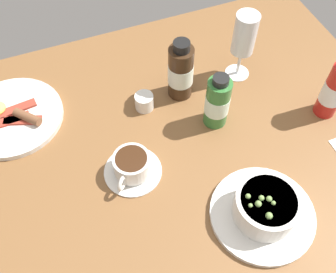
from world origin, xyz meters
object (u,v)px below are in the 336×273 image
Objects in this scene: breakfast_plate at (12,116)px; sauce_bottle_red at (334,91)px; sauce_bottle_brown at (181,72)px; sauce_bottle_green at (217,102)px; wine_glass at (244,37)px; coffee_cup at (132,166)px; porridge_bowl at (265,208)px; creamer_jug at (144,102)px.

sauce_bottle_red is at bearing -19.47° from breakfast_plate.
sauce_bottle_brown is 12.33cm from sauce_bottle_green.
sauce_bottle_green reaches higher than breakfast_plate.
wine_glass is at bearing 44.67° from sauce_bottle_green.
sauce_bottle_red is at bearing -0.68° from coffee_cup.
porridge_bowl is 0.89× the size of breakfast_plate.
sauce_bottle_green is 27.52cm from sauce_bottle_red.
sauce_bottle_green is (23.23, 6.62, 4.20)cm from coffee_cup.
wine_glass is 59.80cm from breakfast_plate.
porridge_bowl is at bearing -85.40° from sauce_bottle_brown.
coffee_cup is at bearing -152.10° from wine_glass.
wine_glass reaches higher than sauce_bottle_red.
wine_glass is (35.60, 18.85, 9.79)cm from coffee_cup.
sauce_bottle_red is (26.55, -7.20, 0.77)cm from sauce_bottle_green.
coffee_cup is at bearing -47.75° from breakfast_plate.
porridge_bowl is 41.80cm from wine_glass.
wine_glass is at bearing 27.90° from coffee_cup.
breakfast_plate is (-22.74, 25.04, -1.76)cm from coffee_cup.
porridge_bowl is 4.16× the size of creamer_jug.
porridge_bowl is at bearing -93.15° from sauce_bottle_green.
porridge_bowl reaches higher than coffee_cup.
sauce_bottle_green is 0.91× the size of sauce_bottle_red.
coffee_cup is 0.69× the size of wine_glass.
sauce_bottle_brown is at bearing 94.60° from porridge_bowl.
breakfast_plate is at bearing 134.96° from porridge_bowl.
creamer_jug is at bearing -172.20° from sauce_bottle_brown.
sauce_bottle_green is (-12.38, -12.24, -5.59)cm from wine_glass.
coffee_cup is (-21.79, 19.55, -0.77)cm from porridge_bowl.
wine_glass reaches higher than sauce_bottle_brown.
sauce_bottle_red reaches higher than porridge_bowl.
breakfast_plate is (-31.33, 8.35, -1.22)cm from creamer_jug.
sauce_bottle_green is at bearing 15.90° from coffee_cup.
breakfast_plate is at bearing 173.94° from wine_glass.
sauce_bottle_brown is 0.68× the size of breakfast_plate.
wine_glass is 24.53cm from sauce_bottle_red.
breakfast_plate is at bearing 165.07° from creamer_jug.
creamer_jug is 0.32× the size of sauce_bottle_red.
sauce_bottle_green is at bearing -68.72° from sauce_bottle_brown.
sauce_bottle_brown reaches higher than creamer_jug.
sauce_bottle_red is (41.19, -17.28, 5.50)cm from creamer_jug.
creamer_jug is at bearing 157.24° from sauce_bottle_red.
wine_glass reaches higher than coffee_cup.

